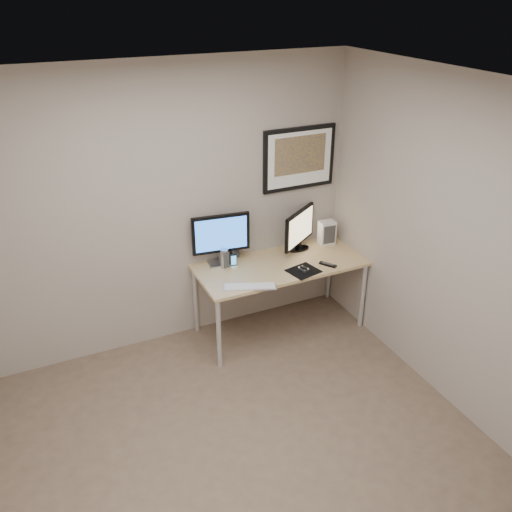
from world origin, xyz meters
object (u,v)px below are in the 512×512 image
at_px(desk, 280,270).
at_px(fan_unit, 327,232).
at_px(monitor_large, 221,237).
at_px(speaker_right, 235,249).
at_px(speaker_left, 224,258).
at_px(phone_dock, 234,261).
at_px(framed_art, 299,158).
at_px(keyboard, 250,286).
at_px(monitor_tv, 299,229).

relative_size(desk, fan_unit, 6.63).
distance_m(monitor_large, fan_unit, 1.14).
relative_size(monitor_large, speaker_right, 3.15).
relative_size(desk, speaker_left, 8.43).
distance_m(phone_dock, fan_unit, 1.06).
relative_size(desk, phone_dock, 12.02).
bearing_deg(monitor_large, speaker_right, 28.64).
distance_m(desk, monitor_large, 0.65).
bearing_deg(speaker_left, framed_art, 4.79).
bearing_deg(fan_unit, keyboard, -151.21).
distance_m(framed_art, monitor_large, 1.05).
bearing_deg(monitor_large, fan_unit, 5.09).
distance_m(monitor_tv, phone_dock, 0.75).
height_order(desk, fan_unit, fan_unit).
bearing_deg(speaker_right, speaker_left, -143.28).
distance_m(desk, speaker_right, 0.48).
distance_m(monitor_tv, fan_unit, 0.34).
height_order(speaker_left, phone_dock, speaker_left).
xyz_separation_m(monitor_large, keyboard, (0.06, -0.52, -0.27)).
xyz_separation_m(framed_art, phone_dock, (-0.78, -0.20, -0.82)).
height_order(monitor_large, keyboard, monitor_large).
height_order(desk, monitor_tv, monitor_tv).
bearing_deg(phone_dock, framed_art, 26.46).
relative_size(framed_art, speaker_left, 3.95).
bearing_deg(monitor_tv, desk, 178.35).
xyz_separation_m(desk, framed_art, (0.35, 0.33, 0.96)).
bearing_deg(framed_art, monitor_large, -173.85).
xyz_separation_m(speaker_left, phone_dock, (0.08, -0.03, -0.03)).
bearing_deg(speaker_right, framed_art, -2.52).
bearing_deg(framed_art, fan_unit, -25.02).
distance_m(framed_art, monitor_tv, 0.68).
distance_m(monitor_tv, keyboard, 0.90).
bearing_deg(monitor_large, keyboard, -76.52).
bearing_deg(speaker_left, monitor_large, 78.83).
distance_m(speaker_right, keyboard, 0.60).
height_order(desk, phone_dock, phone_dock).
bearing_deg(desk, speaker_right, 137.73).
bearing_deg(phone_dock, speaker_right, 74.91).
xyz_separation_m(desk, monitor_tv, (0.30, 0.19, 0.29)).
bearing_deg(monitor_tv, fan_unit, -31.81).
height_order(monitor_tv, speaker_left, monitor_tv).
distance_m(speaker_right, fan_unit, 0.97).
bearing_deg(speaker_right, monitor_large, -163.12).
bearing_deg(monitor_tv, speaker_right, 135.84).
xyz_separation_m(monitor_large, speaker_left, (-0.01, -0.09, -0.18)).
bearing_deg(fan_unit, framed_art, 159.63).
bearing_deg(desk, monitor_large, 154.39).
xyz_separation_m(speaker_left, fan_unit, (1.14, 0.05, 0.03)).
relative_size(speaker_right, fan_unit, 0.72).
bearing_deg(framed_art, speaker_left, -168.30).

